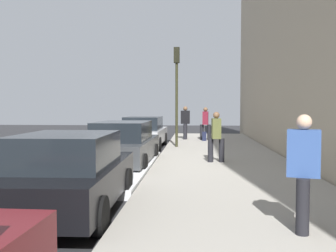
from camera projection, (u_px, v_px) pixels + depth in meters
name	position (u px, v px, depth m)	size (l,w,h in m)	color
ground_plane	(123.00, 168.00, 12.68)	(56.00, 56.00, 0.00)	#28282B
sidewalk	(225.00, 166.00, 12.45)	(28.00, 4.60, 0.15)	#A39E93
lane_stripe_centre	(28.00, 167.00, 12.89)	(28.00, 0.14, 0.01)	gold
snow_bank_curb	(141.00, 169.00, 11.71)	(7.01, 0.56, 0.22)	white
parked_car_black	(69.00, 173.00, 7.22)	(4.29, 1.97, 1.51)	black
parked_car_charcoal	(124.00, 144.00, 12.69)	(4.68, 1.96, 1.51)	black
parked_car_silver	(144.00, 132.00, 18.58)	(4.64, 1.96, 1.51)	black
pedestrian_burgundy_coat	(205.00, 122.00, 21.40)	(0.51, 0.59, 1.80)	black
pedestrian_blue_coat	(303.00, 169.00, 5.75)	(0.56, 0.53, 1.74)	black
pedestrian_black_coat	(185.00, 122.00, 21.89)	(0.61, 0.51, 1.85)	black
pedestrian_olive_coat	(216.00, 135.00, 12.86)	(0.46, 0.55, 1.67)	black
traffic_light_pole	(177.00, 80.00, 17.64)	(0.35, 0.26, 4.53)	#2D2D19
rolling_suitcase	(204.00, 136.00, 20.92)	(0.34, 0.22, 0.84)	#191E38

